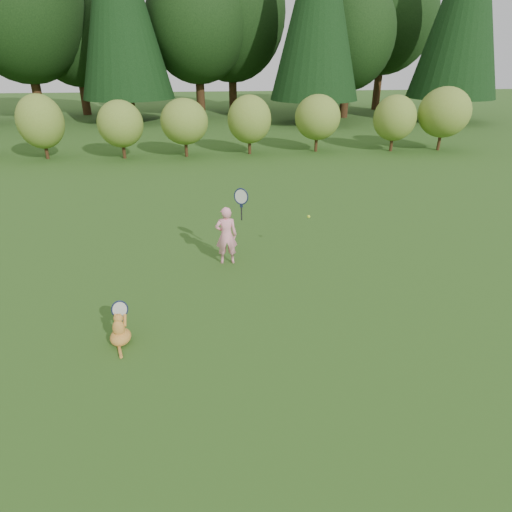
{
  "coord_description": "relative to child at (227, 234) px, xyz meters",
  "views": [
    {
      "loc": [
        -0.57,
        -6.32,
        4.08
      ],
      "look_at": [
        0.2,
        0.8,
        0.7
      ],
      "focal_mm": 30.0,
      "sensor_mm": 36.0,
      "label": 1
    }
  ],
  "objects": [
    {
      "name": "ground",
      "position": [
        0.29,
        -2.02,
        -0.66
      ],
      "size": [
        100.0,
        100.0,
        0.0
      ],
      "primitive_type": "plane",
      "color": "#1E4E15",
      "rests_on": "ground"
    },
    {
      "name": "shrub_row",
      "position": [
        0.29,
        10.98,
        0.74
      ],
      "size": [
        28.0,
        3.0,
        2.8
      ],
      "primitive_type": null,
      "color": "olive",
      "rests_on": "ground"
    },
    {
      "name": "child",
      "position": [
        0.0,
        0.0,
        0.0
      ],
      "size": [
        0.69,
        0.38,
        1.89
      ],
      "rotation": [
        0.0,
        0.0,
        3.15
      ],
      "color": "pink",
      "rests_on": "ground"
    },
    {
      "name": "cat",
      "position": [
        -1.79,
        -2.66,
        -0.39
      ],
      "size": [
        0.42,
        0.7,
        0.73
      ],
      "rotation": [
        0.0,
        0.0,
        -0.14
      ],
      "color": "#BA6C23",
      "rests_on": "ground"
    },
    {
      "name": "tennis_ball",
      "position": [
        1.73,
        -0.01,
        0.33
      ],
      "size": [
        0.06,
        0.06,
        0.06
      ],
      "color": "#C7E91B",
      "rests_on": "ground"
    }
  ]
}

